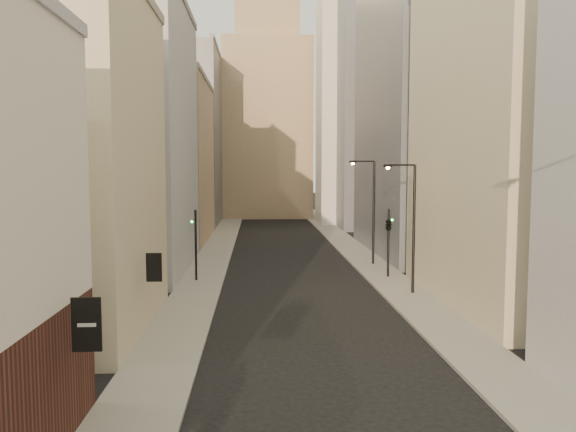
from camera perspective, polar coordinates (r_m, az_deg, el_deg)
The scene contains 15 objects.
sidewalk_left at distance 56.89m, azimuth -7.00°, elevation -3.02°, with size 3.00×140.00×0.15m, color gray.
sidewalk_right at distance 57.49m, azimuth 6.05°, elevation -2.93°, with size 3.00×140.00×0.15m, color gray.
left_bldg_beige at distance 28.79m, azimuth -22.19°, elevation 4.82°, with size 8.00×12.00×16.00m, color #BFB08E.
left_bldg_grey at distance 44.28m, azimuth -15.47°, elevation 7.48°, with size 8.00×16.00×20.00m, color #A2A1A7.
left_bldg_tan at distance 61.94m, azimuth -11.88°, elevation 5.36°, with size 8.00×18.00×17.00m, color #9E8160.
left_bldg_wingrid at distance 81.87m, azimuth -9.78°, elevation 7.70°, with size 8.00×20.00×24.00m, color gray.
right_bldg_beige at distance 34.55m, azimuth 22.17°, elevation 8.09°, with size 8.00×16.00×20.00m, color #BFB08E.
right_bldg_wingrid at distance 53.53m, azimuth 12.97°, elevation 10.27°, with size 8.00×20.00×26.00m, color gray.
highrise at distance 83.79m, azimuth 11.73°, elevation 17.04°, with size 21.00×23.00×51.20m.
clock_tower at distance 93.76m, azimuth -2.15°, elevation 10.85°, with size 14.00×14.00×44.90m.
white_tower at distance 80.95m, azimuth 6.02°, elevation 12.47°, with size 8.00×8.00×41.50m.
streetlamp_mid at distance 35.18m, azimuth 12.37°, elevation -0.50°, with size 2.10×0.60×8.10m.
streetlamp_far at distance 45.42m, azimuth 8.45°, elevation 1.01°, with size 2.18×0.73×8.46m.
traffic_light_left at distance 39.02m, azimuth -9.37°, elevation -1.62°, with size 0.56×0.45×5.00m.
traffic_light_right at distance 40.33m, azimuth 10.19°, elevation -0.76°, with size 0.87×0.87×5.00m.
Camera 1 is at (-2.63, -1.23, 7.84)m, focal length 35.00 mm.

